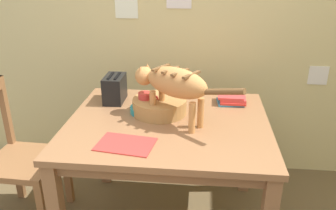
{
  "coord_description": "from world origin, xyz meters",
  "views": [
    {
      "loc": [
        0.12,
        -0.86,
        1.62
      ],
      "look_at": [
        -0.07,
        0.95,
        0.85
      ],
      "focal_mm": 37.44,
      "sensor_mm": 36.0,
      "label": 1
    }
  ],
  "objects_px": {
    "coffee_mug": "(146,100)",
    "wicker_basket": "(160,106)",
    "saucer_bowl": "(145,110)",
    "wooden_chair_far": "(17,158)",
    "magazine": "(126,144)",
    "cat": "(173,84)",
    "book_stack": "(232,99)",
    "toaster": "(115,89)",
    "dining_table": "(168,135)"
  },
  "relations": [
    {
      "from": "cat",
      "to": "wooden_chair_far",
      "type": "distance_m",
      "value": 1.12
    },
    {
      "from": "saucer_bowl",
      "to": "coffee_mug",
      "type": "bearing_deg",
      "value": 0.0
    },
    {
      "from": "toaster",
      "to": "wooden_chair_far",
      "type": "relative_size",
      "value": 0.22
    },
    {
      "from": "saucer_bowl",
      "to": "dining_table",
      "type": "bearing_deg",
      "value": -35.25
    },
    {
      "from": "toaster",
      "to": "book_stack",
      "type": "bearing_deg",
      "value": 2.89
    },
    {
      "from": "magazine",
      "to": "toaster",
      "type": "relative_size",
      "value": 1.41
    },
    {
      "from": "toaster",
      "to": "dining_table",
      "type": "bearing_deg",
      "value": -35.7
    },
    {
      "from": "cat",
      "to": "book_stack",
      "type": "height_order",
      "value": "cat"
    },
    {
      "from": "magazine",
      "to": "wooden_chair_far",
      "type": "height_order",
      "value": "wooden_chair_far"
    },
    {
      "from": "cat",
      "to": "wicker_basket",
      "type": "relative_size",
      "value": 1.87
    },
    {
      "from": "dining_table",
      "to": "book_stack",
      "type": "relative_size",
      "value": 6.23
    },
    {
      "from": "coffee_mug",
      "to": "wooden_chair_far",
      "type": "bearing_deg",
      "value": -171.82
    },
    {
      "from": "wicker_basket",
      "to": "cat",
      "type": "bearing_deg",
      "value": -51.79
    },
    {
      "from": "coffee_mug",
      "to": "cat",
      "type": "bearing_deg",
      "value": -33.1
    },
    {
      "from": "book_stack",
      "to": "wooden_chair_far",
      "type": "distance_m",
      "value": 1.42
    },
    {
      "from": "saucer_bowl",
      "to": "wooden_chair_far",
      "type": "distance_m",
      "value": 0.88
    },
    {
      "from": "cat",
      "to": "coffee_mug",
      "type": "height_order",
      "value": "cat"
    },
    {
      "from": "cat",
      "to": "coffee_mug",
      "type": "xyz_separation_m",
      "value": [
        -0.18,
        0.11,
        -0.15
      ]
    },
    {
      "from": "coffee_mug",
      "to": "wicker_basket",
      "type": "distance_m",
      "value": 0.09
    },
    {
      "from": "cat",
      "to": "wooden_chair_far",
      "type": "height_order",
      "value": "cat"
    },
    {
      "from": "cat",
      "to": "magazine",
      "type": "relative_size",
      "value": 2.14
    },
    {
      "from": "coffee_mug",
      "to": "wicker_basket",
      "type": "xyz_separation_m",
      "value": [
        0.08,
        0.0,
        -0.04
      ]
    },
    {
      "from": "dining_table",
      "to": "cat",
      "type": "bearing_deg",
      "value": -16.14
    },
    {
      "from": "saucer_bowl",
      "to": "wooden_chair_far",
      "type": "xyz_separation_m",
      "value": [
        -0.81,
        -0.12,
        -0.32
      ]
    },
    {
      "from": "cat",
      "to": "magazine",
      "type": "height_order",
      "value": "cat"
    },
    {
      "from": "wicker_basket",
      "to": "wooden_chair_far",
      "type": "xyz_separation_m",
      "value": [
        -0.9,
        -0.12,
        -0.35
      ]
    },
    {
      "from": "wooden_chair_far",
      "to": "book_stack",
      "type": "bearing_deg",
      "value": 105.65
    },
    {
      "from": "toaster",
      "to": "wooden_chair_far",
      "type": "height_order",
      "value": "toaster"
    },
    {
      "from": "coffee_mug",
      "to": "toaster",
      "type": "height_order",
      "value": "toaster"
    },
    {
      "from": "saucer_bowl",
      "to": "coffee_mug",
      "type": "height_order",
      "value": "coffee_mug"
    },
    {
      "from": "magazine",
      "to": "wicker_basket",
      "type": "bearing_deg",
      "value": 81.58
    },
    {
      "from": "book_stack",
      "to": "toaster",
      "type": "relative_size",
      "value": 0.93
    },
    {
      "from": "magazine",
      "to": "wicker_basket",
      "type": "distance_m",
      "value": 0.43
    },
    {
      "from": "wooden_chair_far",
      "to": "magazine",
      "type": "bearing_deg",
      "value": 72.05
    },
    {
      "from": "toaster",
      "to": "wicker_basket",
      "type": "bearing_deg",
      "value": -27.26
    },
    {
      "from": "coffee_mug",
      "to": "book_stack",
      "type": "height_order",
      "value": "coffee_mug"
    },
    {
      "from": "book_stack",
      "to": "wicker_basket",
      "type": "height_order",
      "value": "wicker_basket"
    },
    {
      "from": "cat",
      "to": "toaster",
      "type": "xyz_separation_m",
      "value": [
        -0.4,
        0.28,
        -0.15
      ]
    },
    {
      "from": "saucer_bowl",
      "to": "magazine",
      "type": "xyz_separation_m",
      "value": [
        -0.03,
        -0.4,
        -0.02
      ]
    },
    {
      "from": "dining_table",
      "to": "book_stack",
      "type": "bearing_deg",
      "value": 38.96
    },
    {
      "from": "cat",
      "to": "toaster",
      "type": "height_order",
      "value": "cat"
    },
    {
      "from": "coffee_mug",
      "to": "dining_table",
      "type": "bearing_deg",
      "value": -35.97
    },
    {
      "from": "magazine",
      "to": "wooden_chair_far",
      "type": "distance_m",
      "value": 0.88
    },
    {
      "from": "saucer_bowl",
      "to": "magazine",
      "type": "bearing_deg",
      "value": -94.85
    },
    {
      "from": "saucer_bowl",
      "to": "cat",
      "type": "bearing_deg",
      "value": -32.52
    },
    {
      "from": "book_stack",
      "to": "magazine",
      "type": "bearing_deg",
      "value": -133.0
    },
    {
      "from": "dining_table",
      "to": "wooden_chair_far",
      "type": "relative_size",
      "value": 1.25
    },
    {
      "from": "wicker_basket",
      "to": "wooden_chair_far",
      "type": "height_order",
      "value": "wooden_chair_far"
    },
    {
      "from": "saucer_bowl",
      "to": "wooden_chair_far",
      "type": "height_order",
      "value": "wooden_chair_far"
    },
    {
      "from": "book_stack",
      "to": "wicker_basket",
      "type": "xyz_separation_m",
      "value": [
        -0.44,
        -0.2,
        0.02
      ]
    }
  ]
}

